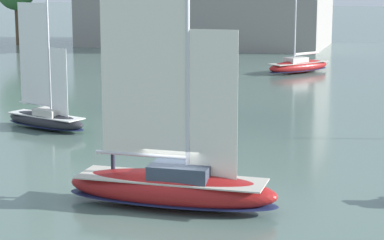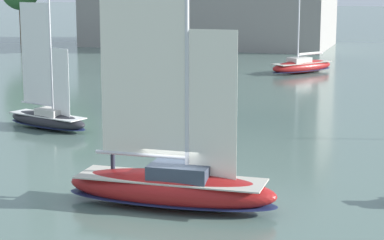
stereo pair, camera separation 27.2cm
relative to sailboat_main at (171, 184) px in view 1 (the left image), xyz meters
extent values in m
plane|color=slate|center=(-0.01, 0.00, -1.03)|extent=(400.00, 400.00, 0.00)
cylinder|color=brown|center=(-36.21, 65.14, 3.72)|extent=(0.76, 0.76, 9.52)
cylinder|color=brown|center=(-44.33, 62.73, 2.16)|extent=(0.51, 0.51, 6.39)
ellipsoid|color=maroon|center=(-0.01, 0.00, -0.24)|extent=(9.41, 2.88, 1.59)
ellipsoid|color=#19234C|center=(-0.01, 0.00, -0.68)|extent=(9.50, 2.91, 0.19)
cube|color=#BCB7A8|center=(-0.01, 0.00, 0.23)|extent=(8.27, 2.43, 0.06)
cube|color=#333D4C|center=(0.46, 0.01, 0.58)|extent=(2.66, 1.90, 0.65)
cylinder|color=silver|center=(0.74, 0.02, 6.09)|extent=(0.19, 0.19, 11.67)
cylinder|color=silver|center=(-1.36, -0.04, 1.19)|extent=(4.20, 0.28, 0.16)
cube|color=silver|center=(-1.20, -0.03, 5.97)|extent=(3.86, 0.14, 9.57)
cube|color=silver|center=(1.86, 0.05, 3.46)|extent=(2.05, 0.08, 6.42)
cylinder|color=#232838|center=(-2.82, 0.23, 0.68)|extent=(0.21, 0.21, 0.85)
cylinder|color=red|center=(-2.82, 0.23, 1.43)|extent=(0.35, 0.35, 0.65)
sphere|color=tan|center=(-2.82, 0.23, 1.88)|extent=(0.24, 0.24, 0.24)
ellipsoid|color=#232328|center=(-13.16, 13.07, -0.49)|extent=(6.64, 3.57, 1.09)
ellipsoid|color=#19234C|center=(-13.16, 13.07, -0.79)|extent=(6.70, 3.61, 0.13)
cube|color=silver|center=(-13.16, 13.07, -0.16)|extent=(5.82, 3.08, 0.06)
cube|color=beige|center=(-12.85, 12.98, 0.09)|extent=(2.08, 1.72, 0.45)
cylinder|color=silver|center=(-12.67, 12.93, 3.86)|extent=(0.13, 0.13, 7.99)
cylinder|color=silver|center=(-14.04, 13.34, 0.51)|extent=(2.78, 0.94, 0.11)
cube|color=white|center=(-13.93, 13.31, 3.78)|extent=(2.54, 0.80, 6.55)
cube|color=white|center=(-11.90, 12.69, 2.07)|extent=(1.35, 0.43, 4.40)
ellipsoid|color=maroon|center=(-2.08, 45.28, -0.38)|extent=(6.29, 7.41, 1.30)
ellipsoid|color=#19234C|center=(-2.08, 45.28, -0.74)|extent=(6.36, 7.48, 0.16)
cube|color=#BCB7A8|center=(-2.08, 45.28, 0.00)|extent=(5.47, 6.47, 0.06)
cube|color=beige|center=(-2.31, 44.97, 0.30)|extent=(2.48, 2.61, 0.54)
cylinder|color=silver|center=(-2.44, 44.79, 4.81)|extent=(0.15, 0.15, 9.56)
cylinder|color=silver|center=(-1.41, 46.17, 0.80)|extent=(2.16, 2.83, 0.13)
cylinder|color=silver|center=(-1.41, 46.17, 0.89)|extent=(2.02, 2.60, 0.21)
camera|label=1|loc=(10.22, -29.42, 8.98)|focal=70.00mm
camera|label=2|loc=(10.48, -29.33, 8.98)|focal=70.00mm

